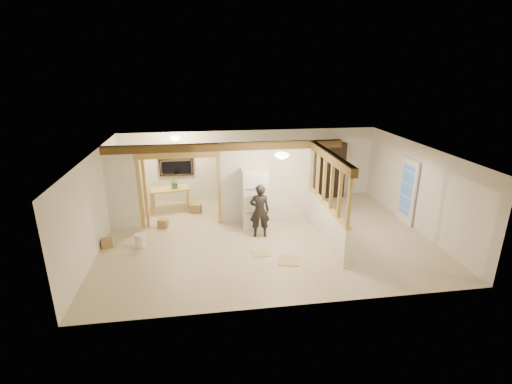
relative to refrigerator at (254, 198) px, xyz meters
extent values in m
cube|color=#C2AB90|center=(0.22, -0.79, -0.89)|extent=(9.00, 6.50, 0.01)
cube|color=white|center=(0.22, -0.79, 1.62)|extent=(9.00, 6.50, 0.01)
cube|color=silver|center=(0.22, 2.46, 0.37)|extent=(9.00, 0.01, 2.50)
cube|color=silver|center=(0.22, -4.04, 0.37)|extent=(9.00, 0.01, 2.50)
cube|color=silver|center=(-4.28, -0.79, 0.37)|extent=(0.01, 6.50, 2.50)
cube|color=silver|center=(4.72, -0.79, 0.37)|extent=(0.01, 6.50, 2.50)
cube|color=white|center=(-3.83, 0.41, 0.37)|extent=(0.90, 0.12, 2.50)
cube|color=white|center=(0.42, 0.41, 0.37)|extent=(2.80, 0.12, 2.50)
cube|color=tan|center=(-2.18, 0.41, 0.22)|extent=(2.46, 0.14, 2.20)
cube|color=brown|center=(-0.78, 0.41, 1.50)|extent=(7.00, 0.18, 0.22)
cube|color=brown|center=(1.82, -1.19, 1.50)|extent=(0.18, 3.30, 0.22)
cube|color=white|center=(1.82, -1.19, -0.38)|extent=(0.12, 3.20, 1.00)
cube|color=tan|center=(1.82, -1.19, 0.78)|extent=(0.14, 3.20, 1.32)
cube|color=black|center=(-2.38, 2.38, 0.67)|extent=(1.12, 0.10, 1.10)
cube|color=white|center=(4.64, -0.39, 0.12)|extent=(0.12, 0.86, 2.00)
ellipsoid|color=#FFEABF|center=(0.52, -1.29, 1.60)|extent=(0.36, 0.36, 0.16)
ellipsoid|color=#FFEABF|center=(-2.28, 1.51, 1.60)|extent=(0.32, 0.32, 0.14)
ellipsoid|color=#FFD88C|center=(-1.78, 0.81, 1.30)|extent=(0.07, 0.07, 0.07)
cube|color=silver|center=(0.00, 0.00, 0.00)|extent=(0.73, 0.71, 1.77)
imported|color=#272524|center=(0.04, -0.73, -0.11)|extent=(0.59, 0.41, 1.55)
cube|color=tan|center=(-2.60, 1.63, -0.49)|extent=(1.36, 0.87, 0.79)
imported|color=#307234|center=(-2.42, 1.61, 0.09)|extent=(0.41, 0.39, 0.36)
cylinder|color=#AB2A16|center=(-3.83, 1.41, -0.58)|extent=(0.50, 0.50, 0.61)
cube|color=black|center=(3.12, 2.23, 0.12)|extent=(1.01, 0.34, 2.02)
cylinder|color=white|center=(-3.23, -0.89, -0.71)|extent=(0.28, 0.28, 0.35)
cube|color=#A0814D|center=(-1.77, 1.37, -0.74)|extent=(0.40, 0.36, 0.29)
cube|color=#A0814D|center=(-2.75, 0.32, -0.76)|extent=(0.32, 0.32, 0.26)
cube|color=#A0814D|center=(-4.11, -0.80, -0.77)|extent=(0.32, 0.27, 0.23)
cube|color=tan|center=(0.54, -2.26, -0.88)|extent=(0.64, 0.64, 0.02)
cube|color=tan|center=(-0.10, -1.80, -0.88)|extent=(0.47, 0.39, 0.01)
camera|label=1|loc=(-1.45, -10.24, 3.75)|focal=26.00mm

